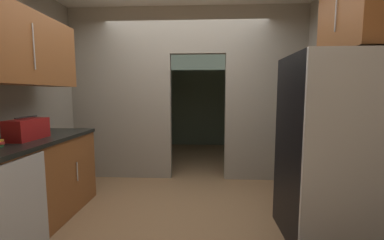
# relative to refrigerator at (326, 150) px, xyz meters

# --- Properties ---
(ground) EXTENTS (20.00, 20.00, 0.00)m
(ground) POSITION_rel_refrigerator_xyz_m (-1.42, 0.34, -0.86)
(ground) COLOR #93704C
(kitchen_partition) EXTENTS (3.70, 0.12, 2.71)m
(kitchen_partition) POSITION_rel_refrigerator_xyz_m (-1.46, 1.63, 0.57)
(kitchen_partition) COLOR #9E998C
(kitchen_partition) RESTS_ON ground
(adjoining_room_shell) EXTENTS (3.70, 2.73, 2.71)m
(adjoining_room_shell) POSITION_rel_refrigerator_xyz_m (-1.42, 3.52, 0.49)
(adjoining_room_shell) COLOR slate
(adjoining_room_shell) RESTS_ON ground
(refrigerator) EXTENTS (0.70, 0.78, 1.72)m
(refrigerator) POSITION_rel_refrigerator_xyz_m (0.00, 0.00, 0.00)
(refrigerator) COLOR black
(refrigerator) RESTS_ON ground
(lower_cabinet_run) EXTENTS (0.69, 1.69, 0.92)m
(lower_cabinet_run) POSITION_rel_refrigerator_xyz_m (-2.92, 0.01, -0.40)
(lower_cabinet_run) COLOR brown
(lower_cabinet_run) RESTS_ON ground
(dishwasher) EXTENTS (0.02, 0.56, 0.86)m
(dishwasher) POSITION_rel_refrigerator_xyz_m (-2.59, -0.46, -0.43)
(dishwasher) COLOR #B7BABC
(dishwasher) RESTS_ON ground
(upper_cabinet_counterside) EXTENTS (0.36, 1.52, 0.71)m
(upper_cabinet_counterside) POSITION_rel_refrigerator_xyz_m (-2.92, 0.01, 0.96)
(upper_cabinet_counterside) COLOR brown
(boombox) EXTENTS (0.21, 0.42, 0.23)m
(boombox) POSITION_rel_refrigerator_xyz_m (-2.89, 0.05, 0.16)
(boombox) COLOR maroon
(boombox) RESTS_ON lower_cabinet_run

